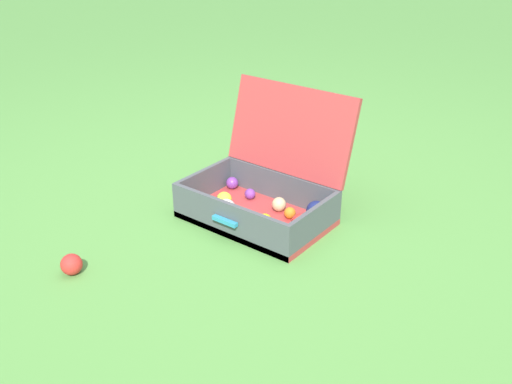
# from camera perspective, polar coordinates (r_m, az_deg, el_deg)

# --- Properties ---
(ground_plane) EXTENTS (16.00, 16.00, 0.00)m
(ground_plane) POSITION_cam_1_polar(r_m,az_deg,el_deg) (2.28, 0.05, -3.16)
(ground_plane) COLOR #569342
(open_suitcase) EXTENTS (0.56, 0.48, 0.49)m
(open_suitcase) POSITION_cam_1_polar(r_m,az_deg,el_deg) (2.29, 1.02, 0.06)
(open_suitcase) COLOR #B23838
(open_suitcase) RESTS_ON ground
(stray_ball_on_grass) EXTENTS (0.07, 0.07, 0.07)m
(stray_ball_on_grass) POSITION_cam_1_polar(r_m,az_deg,el_deg) (2.07, -17.69, -6.80)
(stray_ball_on_grass) COLOR red
(stray_ball_on_grass) RESTS_ON ground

